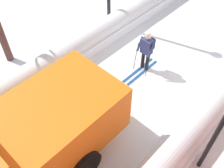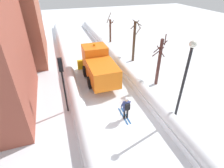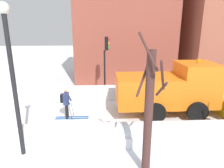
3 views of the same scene
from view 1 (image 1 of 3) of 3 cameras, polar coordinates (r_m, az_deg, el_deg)
The scene contains 2 objects.
plow_truck at distance 6.99m, azimuth -20.42°, elevation -13.76°, with size 3.20×5.98×3.12m.
skier at distance 9.87m, azimuth 7.60°, elevation 7.63°, with size 0.62×1.80×1.81m.
Camera 1 is at (-3.94, 6.87, 7.30)m, focal length 41.73 mm.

